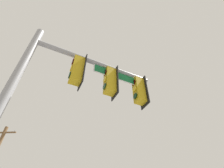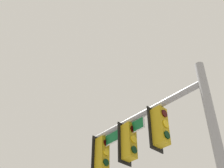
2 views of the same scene
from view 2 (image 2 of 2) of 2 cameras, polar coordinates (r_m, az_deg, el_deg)
The scene contains 1 object.
signal_pole_near at distance 8.29m, azimuth 8.95°, elevation -13.01°, with size 4.43×0.71×7.37m.
Camera 2 is at (-9.82, -1.68, 1.82)m, focal length 50.00 mm.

